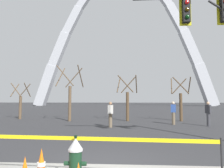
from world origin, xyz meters
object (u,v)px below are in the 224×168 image
(fire_hydrant, at_px, (75,161))
(traffic_cone_curb_edge, at_px, (41,167))
(pedestrian_walking_right, at_px, (110,114))
(pedestrian_walking_left, at_px, (208,114))
(pedestrian_standing_center, at_px, (173,113))
(monument_arch, at_px, (124,42))

(fire_hydrant, xyz_separation_m, traffic_cone_curb_edge, (-0.69, -0.07, -0.11))
(pedestrian_walking_right, bearing_deg, fire_hydrant, -90.43)
(pedestrian_walking_left, relative_size, pedestrian_walking_right, 1.00)
(pedestrian_standing_center, bearing_deg, pedestrian_walking_right, -157.61)
(traffic_cone_curb_edge, relative_size, monument_arch, 0.01)
(fire_hydrant, bearing_deg, monument_arch, 89.50)
(pedestrian_walking_left, height_order, pedestrian_walking_right, same)
(monument_arch, relative_size, pedestrian_walking_left, 32.44)
(pedestrian_walking_right, bearing_deg, pedestrian_standing_center, 22.39)
(fire_hydrant, height_order, pedestrian_walking_right, pedestrian_walking_right)
(fire_hydrant, relative_size, monument_arch, 0.02)
(fire_hydrant, height_order, monument_arch, monument_arch)
(traffic_cone_curb_edge, xyz_separation_m, pedestrian_standing_center, (5.01, 10.84, 0.46))
(fire_hydrant, relative_size, pedestrian_standing_center, 0.62)
(traffic_cone_curb_edge, xyz_separation_m, pedestrian_walking_right, (0.75, 9.09, 0.46))
(fire_hydrant, xyz_separation_m, pedestrian_walking_right, (0.07, 9.02, 0.35))
(monument_arch, xyz_separation_m, pedestrian_walking_left, (5.86, -46.42, -17.39))
(traffic_cone_curb_edge, bearing_deg, fire_hydrant, 5.73)
(pedestrian_walking_left, height_order, pedestrian_standing_center, same)
(pedestrian_walking_left, xyz_separation_m, pedestrian_standing_center, (-2.04, 0.87, 0.00))
(pedestrian_walking_left, distance_m, pedestrian_walking_right, 6.35)
(fire_hydrant, height_order, pedestrian_standing_center, pedestrian_standing_center)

